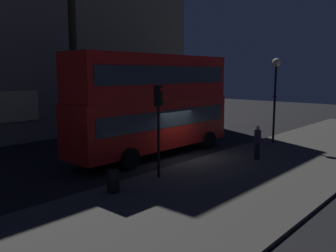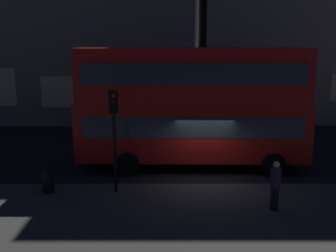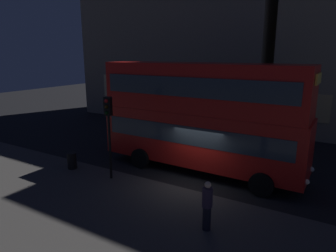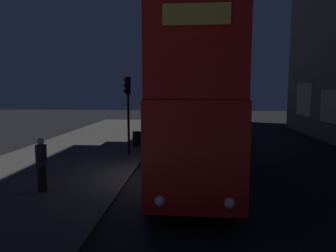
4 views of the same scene
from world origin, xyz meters
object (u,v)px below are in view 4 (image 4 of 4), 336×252
object	(u,v)px
traffic_light_near_kerb	(128,99)
double_decker_bus	(195,99)
pedestrian	(42,164)
litter_bin	(137,139)

from	to	relation	value
traffic_light_near_kerb	double_decker_bus	bearing A→B (deg)	31.99
pedestrian	litter_bin	size ratio (longest dim) A/B	2.06
traffic_light_near_kerb	litter_bin	distance (m)	3.52
traffic_light_near_kerb	pedestrian	bearing A→B (deg)	-30.91
litter_bin	double_decker_bus	bearing A→B (deg)	30.35
traffic_light_near_kerb	litter_bin	bearing A→B (deg)	166.55
double_decker_bus	traffic_light_near_kerb	xyz separation A→B (m)	(-3.09, -3.27, -0.11)
double_decker_bus	traffic_light_near_kerb	world-z (taller)	double_decker_bus
traffic_light_near_kerb	pedestrian	size ratio (longest dim) A/B	2.25
double_decker_bus	pedestrian	bearing A→B (deg)	-61.67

